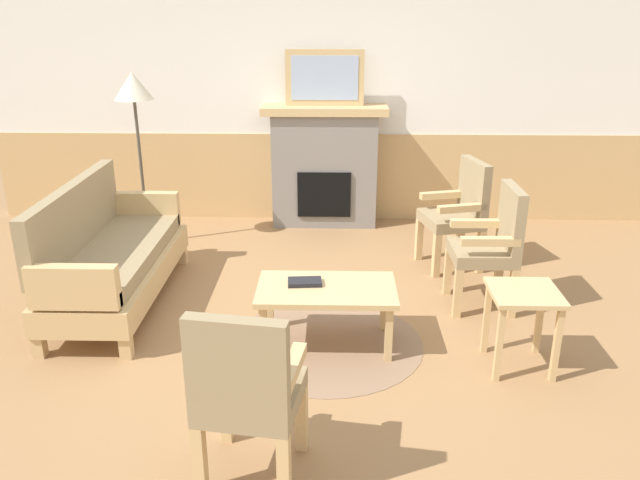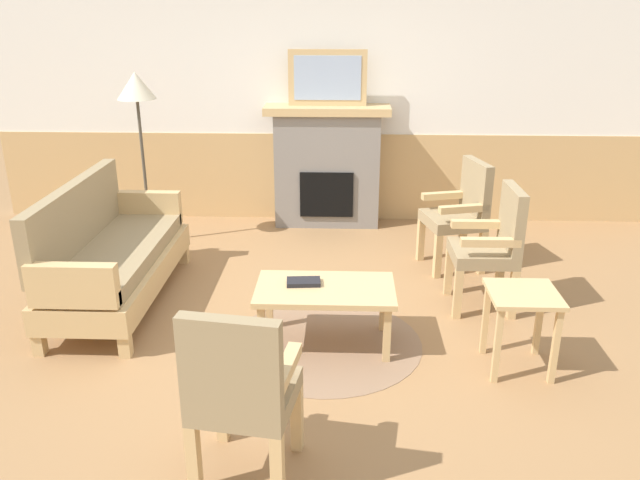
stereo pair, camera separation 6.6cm
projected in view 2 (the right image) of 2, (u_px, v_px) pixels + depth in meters
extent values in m
plane|color=#997047|center=(318.00, 324.00, 4.80)|extent=(14.00, 14.00, 0.00)
cube|color=white|center=(328.00, 95.00, 6.76)|extent=(7.20, 0.12, 2.70)
cube|color=tan|center=(328.00, 177.00, 7.00)|extent=(7.20, 0.02, 0.95)
cube|color=gray|center=(327.00, 170.00, 6.79)|extent=(1.10, 0.36, 1.20)
cube|color=black|center=(327.00, 195.00, 6.69)|extent=(0.56, 0.02, 0.48)
cube|color=tan|center=(327.00, 110.00, 6.57)|extent=(1.30, 0.44, 0.08)
cube|color=tan|center=(328.00, 78.00, 6.45)|extent=(0.80, 0.03, 0.56)
cube|color=#9EB2D1|center=(327.00, 78.00, 6.44)|extent=(0.68, 0.01, 0.44)
cube|color=tan|center=(125.00, 346.00, 4.35)|extent=(0.08, 0.08, 0.16)
cube|color=tan|center=(184.00, 254.00, 5.92)|extent=(0.08, 0.08, 0.16)
cube|color=tan|center=(39.00, 344.00, 4.37)|extent=(0.08, 0.08, 0.16)
cube|color=tan|center=(120.00, 253.00, 5.94)|extent=(0.08, 0.08, 0.16)
cube|color=tan|center=(120.00, 272.00, 5.08)|extent=(0.70, 1.80, 0.20)
cube|color=#937F5B|center=(118.00, 253.00, 5.03)|extent=(0.60, 1.70, 0.12)
cube|color=#937F5B|center=(75.00, 216.00, 4.93)|extent=(0.10, 1.70, 0.50)
cube|color=tan|center=(73.00, 286.00, 4.19)|extent=(0.60, 0.10, 0.30)
cube|color=tan|center=(148.00, 207.00, 5.78)|extent=(0.60, 0.10, 0.30)
cube|color=tan|center=(262.00, 332.00, 4.28)|extent=(0.05, 0.05, 0.40)
cube|color=tan|center=(387.00, 335.00, 4.25)|extent=(0.05, 0.05, 0.40)
cube|color=tan|center=(269.00, 303.00, 4.69)|extent=(0.05, 0.05, 0.40)
cube|color=tan|center=(383.00, 305.00, 4.66)|extent=(0.05, 0.05, 0.40)
cube|color=tan|center=(325.00, 290.00, 4.39)|extent=(0.96, 0.56, 0.04)
cylinder|color=#896B51|center=(325.00, 343.00, 4.54)|extent=(1.38, 1.38, 0.01)
cube|color=black|center=(304.00, 282.00, 4.43)|extent=(0.24, 0.15, 0.03)
cube|color=tan|center=(458.00, 294.00, 4.84)|extent=(0.06, 0.06, 0.40)
cube|color=tan|center=(449.00, 272.00, 5.23)|extent=(0.06, 0.06, 0.40)
cube|color=tan|center=(513.00, 294.00, 4.83)|extent=(0.06, 0.06, 0.40)
cube|color=tan|center=(500.00, 272.00, 5.22)|extent=(0.06, 0.06, 0.40)
cube|color=#937F5B|center=(482.00, 253.00, 4.94)|extent=(0.49, 0.49, 0.10)
cube|color=#937F5B|center=(512.00, 218.00, 4.84)|extent=(0.09, 0.48, 0.48)
cube|color=tan|center=(490.00, 242.00, 4.69)|extent=(0.44, 0.08, 0.06)
cube|color=tan|center=(479.00, 224.00, 5.08)|extent=(0.44, 0.08, 0.06)
cube|color=tan|center=(438.00, 256.00, 5.56)|extent=(0.07, 0.07, 0.40)
cube|color=tan|center=(421.00, 240.00, 5.94)|extent=(0.07, 0.07, 0.40)
cube|color=tan|center=(482.00, 253.00, 5.64)|extent=(0.07, 0.07, 0.40)
cube|color=tan|center=(463.00, 236.00, 6.02)|extent=(0.07, 0.07, 0.40)
cube|color=#937F5B|center=(453.00, 220.00, 5.70)|extent=(0.58, 0.58, 0.10)
cube|color=#937F5B|center=(476.00, 187.00, 5.64)|extent=(0.20, 0.48, 0.48)
cube|color=tan|center=(464.00, 209.00, 5.45)|extent=(0.44, 0.18, 0.06)
cube|color=tan|center=(445.00, 195.00, 5.83)|extent=(0.44, 0.18, 0.06)
cube|color=tan|center=(222.00, 408.00, 3.48)|extent=(0.07, 0.07, 0.40)
cube|color=tan|center=(297.00, 417.00, 3.40)|extent=(0.07, 0.07, 0.40)
cube|color=tan|center=(194.00, 459.00, 3.09)|extent=(0.07, 0.07, 0.40)
cube|color=tan|center=(277.00, 470.00, 3.02)|extent=(0.07, 0.07, 0.40)
cube|color=#937F5B|center=(246.00, 395.00, 3.16)|extent=(0.55, 0.55, 0.10)
cube|color=#937F5B|center=(230.00, 366.00, 2.87)|extent=(0.49, 0.15, 0.48)
cube|color=tan|center=(204.00, 362.00, 3.14)|extent=(0.13, 0.45, 0.06)
cube|color=tan|center=(285.00, 370.00, 3.06)|extent=(0.13, 0.45, 0.06)
cube|color=tan|center=(486.00, 319.00, 4.33)|extent=(0.04, 0.04, 0.52)
cube|color=tan|center=(539.00, 320.00, 4.32)|extent=(0.04, 0.04, 0.52)
cube|color=tan|center=(497.00, 346.00, 3.99)|extent=(0.04, 0.04, 0.52)
cube|color=tan|center=(555.00, 347.00, 3.98)|extent=(0.04, 0.04, 0.52)
cube|color=tan|center=(524.00, 294.00, 4.06)|extent=(0.44, 0.44, 0.03)
cylinder|color=#332D28|center=(151.00, 241.00, 6.44)|extent=(0.24, 0.24, 0.03)
cylinder|color=#4C473D|center=(144.00, 172.00, 6.19)|extent=(0.03, 0.03, 1.40)
cone|color=beige|center=(136.00, 85.00, 5.90)|extent=(0.36, 0.36, 0.25)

